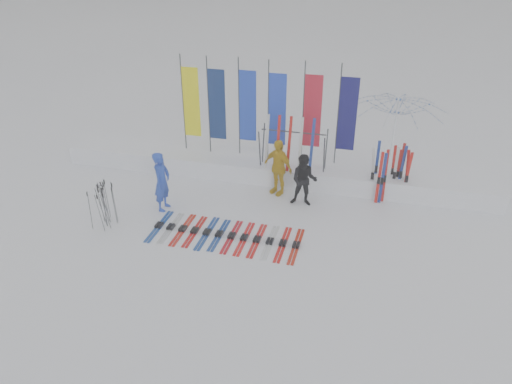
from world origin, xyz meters
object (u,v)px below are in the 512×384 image
(person_black, at_px, (304,180))
(ski_row, at_px, (226,235))
(ski_rack, at_px, (293,144))
(person_blue, at_px, (162,181))
(tent_canopy, at_px, (393,137))
(person_yellow, at_px, (278,167))

(person_black, relative_size, ski_row, 0.40)
(person_black, xyz_separation_m, ski_rack, (-0.57, 1.19, 0.59))
(person_blue, xyz_separation_m, tent_canopy, (6.29, 3.83, 0.50))
(person_blue, distance_m, tent_canopy, 7.38)
(person_blue, relative_size, person_black, 1.12)
(person_yellow, relative_size, ski_rack, 0.86)
(person_yellow, distance_m, ski_row, 2.98)
(person_black, relative_size, person_yellow, 0.90)
(person_blue, relative_size, tent_canopy, 0.57)
(person_black, height_order, person_yellow, person_yellow)
(person_yellow, bearing_deg, person_black, -1.79)
(person_yellow, xyz_separation_m, tent_canopy, (3.29, 2.05, 0.51))
(tent_canopy, distance_m, ski_row, 6.45)
(person_black, distance_m, tent_canopy, 3.56)
(person_yellow, distance_m, tent_canopy, 3.91)
(person_blue, bearing_deg, tent_canopy, -57.05)
(person_blue, xyz_separation_m, ski_row, (2.19, -0.96, -0.85))
(person_black, distance_m, ski_rack, 1.45)
(tent_canopy, height_order, ski_row, tent_canopy)
(ski_row, bearing_deg, person_blue, 156.30)
(person_blue, distance_m, person_yellow, 3.49)
(ski_rack, bearing_deg, ski_row, -108.29)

